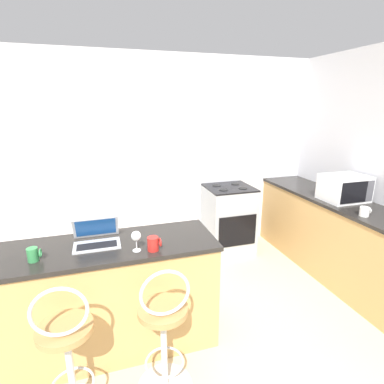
{
  "coord_description": "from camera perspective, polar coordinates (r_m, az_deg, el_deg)",
  "views": [
    {
      "loc": [
        -0.44,
        -1.6,
        1.97
      ],
      "look_at": [
        0.52,
        1.49,
        1.03
      ],
      "focal_mm": 28.0,
      "sensor_mm": 36.0,
      "label": 1
    }
  ],
  "objects": [
    {
      "name": "laptop",
      "position": [
        2.47,
        -17.72,
        -8.22
      ],
      "size": [
        0.35,
        0.26,
        0.2
      ],
      "color": "#B7BABF",
      "rests_on": "breakfast_bar"
    },
    {
      "name": "mug_red",
      "position": [
        2.27,
        -7.35,
        -9.74
      ],
      "size": [
        0.1,
        0.08,
        0.1
      ],
      "color": "red",
      "rests_on": "breakfast_bar"
    },
    {
      "name": "mug_white",
      "position": [
        3.37,
        30.02,
        -3.23
      ],
      "size": [
        0.11,
        0.09,
        0.09
      ],
      "color": "white",
      "rests_on": "counter_right"
    },
    {
      "name": "stove_range",
      "position": [
        4.14,
        6.95,
        -5.27
      ],
      "size": [
        0.61,
        0.59,
        0.94
      ],
      "color": "#9EA3A8",
      "rests_on": "ground_plane"
    },
    {
      "name": "wine_glass_short",
      "position": [
        2.26,
        -10.6,
        -8.36
      ],
      "size": [
        0.07,
        0.07,
        0.16
      ],
      "color": "silver",
      "rests_on": "breakfast_bar"
    },
    {
      "name": "mug_green",
      "position": [
        2.38,
        -27.97,
        -10.47
      ],
      "size": [
        0.09,
        0.07,
        0.1
      ],
      "color": "#338447",
      "rests_on": "breakfast_bar"
    },
    {
      "name": "wall_back",
      "position": [
        3.93,
        -10.53,
        6.05
      ],
      "size": [
        12.0,
        0.06,
        2.6
      ],
      "color": "silver",
      "rests_on": "ground_plane"
    },
    {
      "name": "microwave",
      "position": [
        3.79,
        27.04,
        0.69
      ],
      "size": [
        0.47,
        0.37,
        0.29
      ],
      "color": "white",
      "rests_on": "counter_right"
    },
    {
      "name": "bar_stool_far",
      "position": [
        2.25,
        -5.34,
        -25.48
      ],
      "size": [
        0.4,
        0.4,
        1.01
      ],
      "color": "silver",
      "rests_on": "ground_plane"
    },
    {
      "name": "bar_stool_near",
      "position": [
        2.25,
        -22.53,
        -26.92
      ],
      "size": [
        0.4,
        0.4,
        1.01
      ],
      "color": "silver",
      "rests_on": "ground_plane"
    },
    {
      "name": "counter_right",
      "position": [
        3.88,
        27.14,
        -8.57
      ],
      "size": [
        0.6,
        2.75,
        0.93
      ],
      "color": "tan",
      "rests_on": "ground_plane"
    },
    {
      "name": "breakfast_bar",
      "position": [
        2.67,
        -14.68,
        -18.66
      ],
      "size": [
        1.66,
        0.61,
        0.93
      ],
      "color": "tan",
      "rests_on": "ground_plane"
    }
  ]
}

